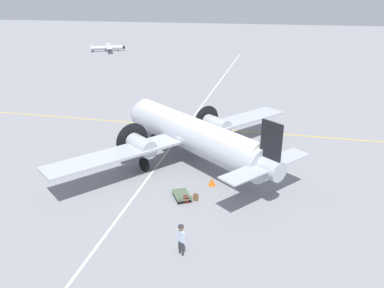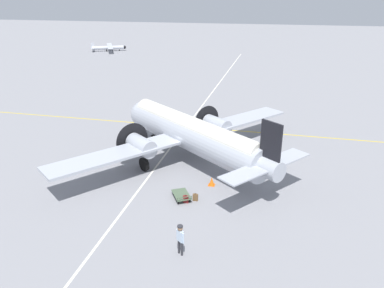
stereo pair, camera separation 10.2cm
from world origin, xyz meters
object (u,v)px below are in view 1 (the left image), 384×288
Objects in this scene: suitcase_upright_spare at (196,197)px; traffic_cone at (212,181)px; airliner_main at (189,133)px; crew_foreground at (181,236)px; baggage_cart at (182,195)px; suitcase_near_door at (186,199)px; light_aircraft_distant at (108,47)px.

traffic_cone is (0.68, 2.40, 0.06)m from suitcase_upright_spare.
crew_foreground is at bearing 139.80° from airliner_main.
traffic_cone is at bearing -65.41° from baggage_cart.
suitcase_near_door is 0.05× the size of light_aircraft_distant.
suitcase_near_door is 3.08m from traffic_cone.
airliner_main is 35.56× the size of suitcase_near_door.
suitcase_near_door is at bearing 140.17° from airliner_main.
suitcase_near_door is 0.62m from baggage_cart.
airliner_main is 5.15m from traffic_cone.
baggage_cart is (0.99, -6.21, -2.21)m from airliner_main.
traffic_cone is (36.36, -61.07, -0.56)m from light_aircraft_distant.
baggage_cart is at bearing -88.05° from light_aircraft_distant.
traffic_cone is (0.22, 8.05, -0.84)m from crew_foreground.
light_aircraft_distant is at bearing 118.80° from suitcase_near_door.
crew_foreground reaches higher than suitcase_near_door.
airliner_main reaches higher than suitcase_near_door.
suitcase_upright_spare is (0.56, 0.42, -0.01)m from suitcase_near_door.
airliner_main is 6.67m from baggage_cart.
baggage_cart is 3.08× the size of traffic_cone.
airliner_main is at bearing -21.36° from baggage_cart.
light_aircraft_distant is (-35.68, 63.47, 0.61)m from suitcase_upright_spare.
crew_foreground is 0.17× the size of light_aircraft_distant.
light_aircraft_distant is at bearing 119.35° from suitcase_upright_spare.
baggage_cart is 72.31m from light_aircraft_distant.
baggage_cart is at bearing 132.76° from suitcase_near_door.
suitcase_upright_spare is 72.82m from light_aircraft_distant.
traffic_cone is at bearing -85.96° from light_aircraft_distant.
light_aircraft_distant is at bearing 154.99° from crew_foreground.
airliner_main reaches higher than baggage_cart.
airliner_main is at bearing 101.92° from suitcase_near_door.
suitcase_upright_spare is 0.98m from baggage_cart.
airliner_main is 10.03× the size of baggage_cart.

